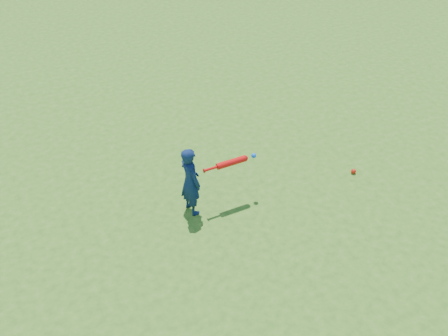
{
  "coord_description": "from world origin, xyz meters",
  "views": [
    {
      "loc": [
        -1.37,
        -4.32,
        4.69
      ],
      "look_at": [
        0.88,
        0.55,
        0.56
      ],
      "focal_mm": 40.0,
      "sensor_mm": 36.0,
      "label": 1
    }
  ],
  "objects": [
    {
      "name": "ground",
      "position": [
        0.0,
        0.0,
        0.0
      ],
      "size": [
        80.0,
        80.0,
        0.0
      ],
      "primitive_type": "plane",
      "color": "#326618",
      "rests_on": "ground"
    },
    {
      "name": "child",
      "position": [
        0.38,
        0.53,
        0.52
      ],
      "size": [
        0.31,
        0.42,
        1.03
      ],
      "primitive_type": "imported",
      "rotation": [
        0.0,
        0.0,
        1.75
      ],
      "color": "#0E1F43",
      "rests_on": "ground"
    },
    {
      "name": "bat_swing",
      "position": [
        1.0,
        0.5,
        0.66
      ],
      "size": [
        0.79,
        0.1,
        0.09
      ],
      "rotation": [
        0.0,
        0.0,
        0.03
      ],
      "color": "red",
      "rests_on": "ground"
    },
    {
      "name": "ground_ball_red",
      "position": [
        2.92,
        0.26,
        0.04
      ],
      "size": [
        0.08,
        0.08,
        0.08
      ],
      "primitive_type": "sphere",
      "color": "red",
      "rests_on": "ground"
    }
  ]
}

